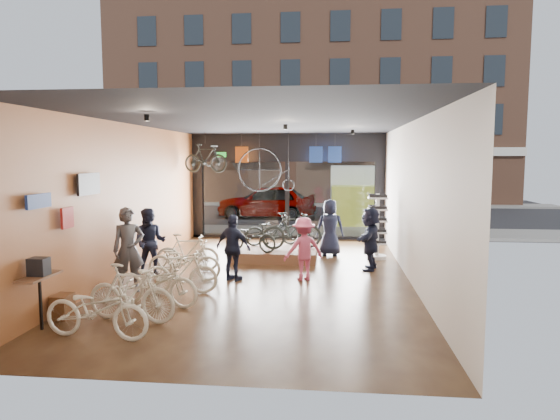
# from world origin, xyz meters

# --- Properties ---
(ground_plane) EXTENTS (7.00, 12.00, 0.04)m
(ground_plane) POSITION_xyz_m (0.00, 0.00, -0.02)
(ground_plane) COLOR black
(ground_plane) RESTS_ON ground
(ceiling) EXTENTS (7.00, 12.00, 0.04)m
(ceiling) POSITION_xyz_m (0.00, 0.00, 3.82)
(ceiling) COLOR black
(ceiling) RESTS_ON ground
(wall_left) EXTENTS (0.04, 12.00, 3.80)m
(wall_left) POSITION_xyz_m (-3.52, 0.00, 1.90)
(wall_left) COLOR #B1683E
(wall_left) RESTS_ON ground
(wall_right) EXTENTS (0.04, 12.00, 3.80)m
(wall_right) POSITION_xyz_m (3.52, 0.00, 1.90)
(wall_right) COLOR beige
(wall_right) RESTS_ON ground
(wall_back) EXTENTS (7.00, 0.04, 3.80)m
(wall_back) POSITION_xyz_m (0.00, -6.02, 1.90)
(wall_back) COLOR beige
(wall_back) RESTS_ON ground
(storefront) EXTENTS (7.00, 0.26, 3.80)m
(storefront) POSITION_xyz_m (0.00, 6.00, 1.90)
(storefront) COLOR black
(storefront) RESTS_ON ground
(exit_sign) EXTENTS (0.35, 0.06, 0.18)m
(exit_sign) POSITION_xyz_m (-2.40, 5.88, 3.05)
(exit_sign) COLOR #198C26
(exit_sign) RESTS_ON storefront
(street_road) EXTENTS (30.00, 18.00, 0.02)m
(street_road) POSITION_xyz_m (0.00, 15.00, -0.01)
(street_road) COLOR black
(street_road) RESTS_ON ground
(sidewalk_near) EXTENTS (30.00, 2.40, 0.12)m
(sidewalk_near) POSITION_xyz_m (0.00, 7.20, 0.06)
(sidewalk_near) COLOR slate
(sidewalk_near) RESTS_ON ground
(sidewalk_far) EXTENTS (30.00, 2.00, 0.12)m
(sidewalk_far) POSITION_xyz_m (0.00, 19.00, 0.06)
(sidewalk_far) COLOR slate
(sidewalk_far) RESTS_ON ground
(opposite_building) EXTENTS (26.00, 5.00, 14.00)m
(opposite_building) POSITION_xyz_m (0.00, 21.50, 7.00)
(opposite_building) COLOR brown
(opposite_building) RESTS_ON ground
(street_car) EXTENTS (4.80, 1.93, 1.64)m
(street_car) POSITION_xyz_m (-1.55, 12.00, 0.82)
(street_car) COLOR gray
(street_car) RESTS_ON street_road
(box_truck) EXTENTS (2.15, 6.45, 2.54)m
(box_truck) POSITION_xyz_m (2.63, 11.00, 1.27)
(box_truck) COLOR silver
(box_truck) RESTS_ON street_road
(floor_bike_0) EXTENTS (1.89, 0.82, 0.96)m
(floor_bike_0) POSITION_xyz_m (-2.16, -4.52, 0.48)
(floor_bike_0) COLOR beige
(floor_bike_0) RESTS_ON ground_plane
(floor_bike_1) EXTENTS (1.81, 0.80, 1.05)m
(floor_bike_1) POSITION_xyz_m (-1.93, -3.66, 0.53)
(floor_bike_1) COLOR beige
(floor_bike_1) RESTS_ON ground_plane
(floor_bike_2) EXTENTS (1.94, 1.04, 0.97)m
(floor_bike_2) POSITION_xyz_m (-1.83, -2.65, 0.48)
(floor_bike_2) COLOR beige
(floor_bike_2) RESTS_ON ground_plane
(floor_bike_3) EXTENTS (1.67, 0.70, 0.97)m
(floor_bike_3) POSITION_xyz_m (-1.61, -1.78, 0.49)
(floor_bike_3) COLOR beige
(floor_bike_3) RESTS_ON ground_plane
(floor_bike_4) EXTENTS (1.78, 0.62, 0.93)m
(floor_bike_4) POSITION_xyz_m (-1.89, -0.58, 0.47)
(floor_bike_4) COLOR beige
(floor_bike_4) RESTS_ON ground_plane
(floor_bike_5) EXTENTS (1.68, 0.64, 0.99)m
(floor_bike_5) POSITION_xyz_m (-2.08, 0.34, 0.49)
(floor_bike_5) COLOR beige
(floor_bike_5) RESTS_ON ground_plane
(display_platform) EXTENTS (2.40, 1.80, 0.30)m
(display_platform) POSITION_xyz_m (0.01, 2.21, 0.15)
(display_platform) COLOR brown
(display_platform) RESTS_ON ground_plane
(display_bike_left) EXTENTS (1.68, 1.12, 0.83)m
(display_bike_left) POSITION_xyz_m (-0.63, 1.71, 0.72)
(display_bike_left) COLOR black
(display_bike_left) RESTS_ON display_platform
(display_bike_mid) EXTENTS (1.85, 1.07, 1.07)m
(display_bike_mid) POSITION_xyz_m (0.48, 2.21, 0.84)
(display_bike_mid) COLOR black
(display_bike_mid) RESTS_ON display_platform
(display_bike_right) EXTENTS (1.82, 1.16, 0.90)m
(display_bike_right) POSITION_xyz_m (-0.15, 2.76, 0.75)
(display_bike_right) COLOR black
(display_bike_right) RESTS_ON display_platform
(customer_0) EXTENTS (0.81, 0.73, 1.87)m
(customer_0) POSITION_xyz_m (-2.79, -1.71, 0.93)
(customer_0) COLOR #3F3F44
(customer_0) RESTS_ON ground_plane
(customer_1) EXTENTS (0.86, 0.69, 1.69)m
(customer_1) POSITION_xyz_m (-2.88, -0.18, 0.85)
(customer_1) COLOR #161C33
(customer_1) RESTS_ON ground_plane
(customer_2) EXTENTS (1.01, 0.72, 1.60)m
(customer_2) POSITION_xyz_m (-0.70, -0.48, 0.80)
(customer_2) COLOR #161C33
(customer_2) RESTS_ON ground_plane
(customer_3) EXTENTS (1.13, 0.91, 1.52)m
(customer_3) POSITION_xyz_m (0.97, -0.26, 0.76)
(customer_3) COLOR #CC4C72
(customer_3) RESTS_ON ground_plane
(customer_4) EXTENTS (0.84, 0.55, 1.71)m
(customer_4) POSITION_xyz_m (1.58, 2.84, 0.85)
(customer_4) COLOR #161C33
(customer_4) RESTS_ON ground_plane
(customer_5) EXTENTS (0.81, 1.60, 1.65)m
(customer_5) POSITION_xyz_m (2.65, 1.06, 0.83)
(customer_5) COLOR #161C33
(customer_5) RESTS_ON ground_plane
(sunglasses_rack) EXTENTS (0.63, 0.54, 1.91)m
(sunglasses_rack) POSITION_xyz_m (2.95, 2.53, 0.96)
(sunglasses_rack) COLOR white
(sunglasses_rack) RESTS_ON ground_plane
(wall_merch) EXTENTS (0.40, 2.40, 2.60)m
(wall_merch) POSITION_xyz_m (-3.38, -3.50, 1.30)
(wall_merch) COLOR navy
(wall_merch) RESTS_ON wall_left
(penny_farthing) EXTENTS (1.81, 0.06, 1.45)m
(penny_farthing) POSITION_xyz_m (-0.46, 4.28, 2.50)
(penny_farthing) COLOR black
(penny_farthing) RESTS_ON ceiling
(hung_bike) EXTENTS (1.64, 0.85, 0.95)m
(hung_bike) POSITION_xyz_m (-2.57, 4.20, 2.93)
(hung_bike) COLOR black
(hung_bike) RESTS_ON ceiling
(jersey_left) EXTENTS (0.45, 0.03, 0.55)m
(jersey_left) POSITION_xyz_m (-1.53, 5.20, 3.05)
(jersey_left) COLOR #CC5919
(jersey_left) RESTS_ON ceiling
(jersey_mid) EXTENTS (0.45, 0.03, 0.55)m
(jersey_mid) POSITION_xyz_m (1.06, 5.20, 3.05)
(jersey_mid) COLOR #1E3F99
(jersey_mid) RESTS_ON ceiling
(jersey_right) EXTENTS (0.45, 0.03, 0.55)m
(jersey_right) POSITION_xyz_m (1.71, 5.20, 3.05)
(jersey_right) COLOR #1E3F99
(jersey_right) RESTS_ON ceiling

